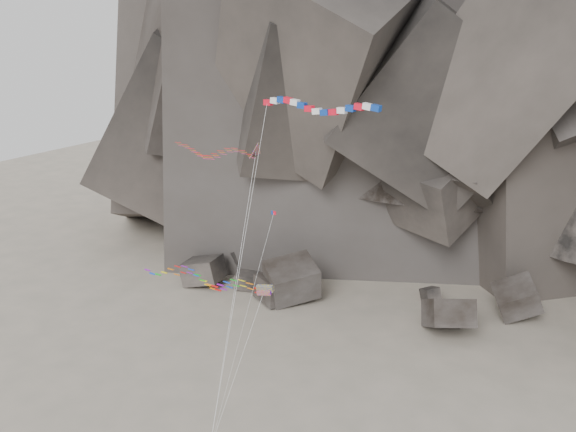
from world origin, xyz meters
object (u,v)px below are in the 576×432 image
at_px(delta_kite, 211,151).
at_px(pennant_kite, 255,280).
at_px(banner_kite, 317,108).
at_px(parafoil_kite, 198,276).

xyz_separation_m(delta_kite, pennant_kite, (9.11, -7.53, -9.02)).
distance_m(banner_kite, parafoil_kite, 19.73).
height_order(delta_kite, banner_kite, banner_kite).
distance_m(delta_kite, banner_kite, 14.90).
distance_m(banner_kite, pennant_kite, 15.23).
bearing_deg(delta_kite, pennant_kite, -32.13).
height_order(delta_kite, parafoil_kite, delta_kite).
relative_size(parafoil_kite, pennant_kite, 0.74).
bearing_deg(banner_kite, parafoil_kite, -163.80).
distance_m(delta_kite, pennant_kite, 14.87).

